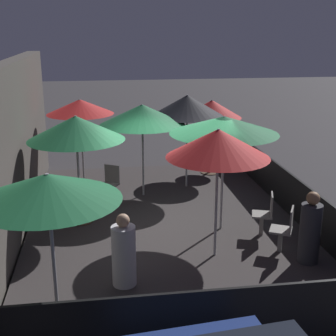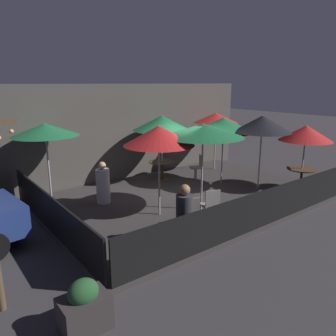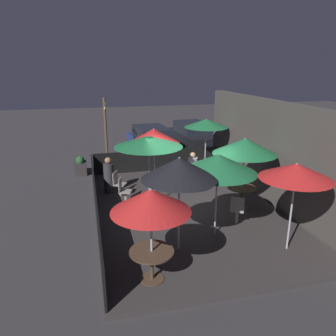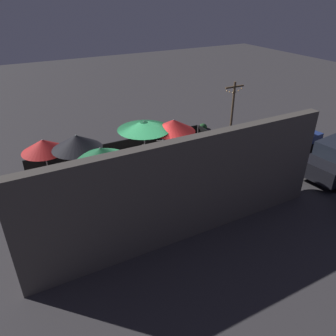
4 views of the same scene
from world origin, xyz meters
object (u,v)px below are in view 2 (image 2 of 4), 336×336
at_px(planter_box, 84,308).
at_px(patio_umbrella_5, 45,130).
at_px(patio_umbrella_2, 159,136).
at_px(patron_1, 103,185).
at_px(patio_umbrella_1, 162,123).
at_px(patio_umbrella_4, 223,125).
at_px(patio_umbrella_0, 306,133).
at_px(dining_table_1, 162,165).
at_px(patio_chair_1, 210,205).
at_px(patio_umbrella_7, 262,124).
at_px(patio_chair_2, 197,166).
at_px(patio_umbrella_6, 203,130).
at_px(patio_umbrella_3, 216,118).
at_px(patio_chair_0, 190,213).
at_px(dining_table_0, 302,172).
at_px(patron_0, 184,216).

bearing_deg(planter_box, patio_umbrella_5, 76.24).
relative_size(patio_umbrella_2, patron_1, 1.93).
bearing_deg(patio_umbrella_1, patio_umbrella_5, 177.30).
bearing_deg(planter_box, patio_umbrella_4, 28.43).
distance_m(patio_umbrella_0, planter_box, 8.75).
bearing_deg(dining_table_1, patio_umbrella_2, -127.90).
xyz_separation_m(patio_umbrella_4, patio_chair_1, (-2.77, -2.24, -1.59)).
height_order(patio_chair_1, planter_box, patio_chair_1).
xyz_separation_m(patio_umbrella_0, planter_box, (-8.44, -1.57, -1.65)).
relative_size(patio_umbrella_7, patio_chair_2, 2.70).
bearing_deg(patio_umbrella_1, patio_chair_2, -31.34).
xyz_separation_m(patio_umbrella_6, patio_chair_1, (-0.45, -0.81, -1.76)).
xyz_separation_m(patio_umbrella_1, patio_umbrella_4, (1.51, -1.54, -0.03)).
xyz_separation_m(patio_umbrella_3, planter_box, (-8.04, -5.24, -1.87)).
height_order(patio_chair_0, patio_chair_1, patio_chair_1).
height_order(patio_umbrella_1, patio_umbrella_6, patio_umbrella_6).
bearing_deg(patio_umbrella_2, patio_umbrella_5, 126.42).
distance_m(patio_umbrella_3, patio_umbrella_7, 2.83).
distance_m(patio_umbrella_2, planter_box, 4.71).
distance_m(dining_table_1, patio_chair_2, 1.32).
height_order(dining_table_0, patio_chair_1, patio_chair_1).
bearing_deg(planter_box, patio_chair_1, 19.77).
bearing_deg(patio_umbrella_4, patron_0, -146.49).
bearing_deg(dining_table_1, patio_umbrella_7, -53.63).
bearing_deg(patio_umbrella_1, patron_1, -163.91).
xyz_separation_m(patio_umbrella_2, patio_chair_0, (-0.06, -1.33, -1.69)).
distance_m(patio_umbrella_1, patio_umbrella_7, 3.42).
height_order(dining_table_0, patio_chair_0, patio_chair_0).
relative_size(patio_umbrella_0, patio_chair_0, 2.39).
bearing_deg(dining_table_0, patio_chair_2, 123.66).
xyz_separation_m(patio_umbrella_3, patio_umbrella_4, (-1.20, -1.53, -0.04)).
height_order(patio_umbrella_1, patio_chair_1, patio_umbrella_1).
bearing_deg(patio_umbrella_5, patio_umbrella_3, -1.63).
relative_size(dining_table_0, patio_chair_0, 1.09).
relative_size(patio_umbrella_5, patron_1, 1.88).
bearing_deg(patron_0, patio_umbrella_2, 100.08).
height_order(patio_umbrella_5, patron_0, patio_umbrella_5).
relative_size(patio_umbrella_2, patio_chair_2, 2.66).
xyz_separation_m(patio_umbrella_1, patio_umbrella_2, (-1.98, -2.55, 0.06)).
distance_m(patio_umbrella_2, patron_1, 2.51).
distance_m(patio_umbrella_5, dining_table_1, 4.32).
distance_m(patio_umbrella_6, patio_chair_0, 2.34).
distance_m(patio_umbrella_0, patio_umbrella_5, 8.10).
relative_size(patio_chair_0, planter_box, 1.07).
xyz_separation_m(patio_umbrella_6, dining_table_0, (3.93, -0.71, -1.68)).
relative_size(patron_1, planter_box, 1.50).
bearing_deg(patron_0, patio_chair_0, 61.76).
relative_size(patio_umbrella_4, patio_umbrella_6, 0.96).
bearing_deg(patio_umbrella_1, patio_umbrella_0, -49.71).
height_order(patio_umbrella_4, patio_umbrella_7, patio_umbrella_7).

